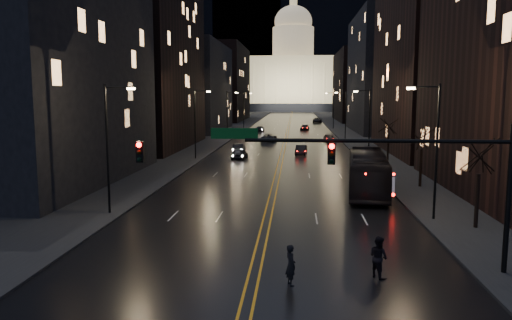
% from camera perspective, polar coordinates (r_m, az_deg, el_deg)
% --- Properties ---
extents(ground, '(900.00, 900.00, 0.00)m').
position_cam_1_polar(ground, '(24.50, -0.04, -12.30)').
color(ground, black).
rests_on(ground, ground).
extents(road, '(20.00, 320.00, 0.02)m').
position_cam_1_polar(road, '(153.23, 3.87, 4.33)').
color(road, black).
rests_on(road, ground).
extents(sidewalk_left, '(8.00, 320.00, 0.16)m').
position_cam_1_polar(sidewalk_left, '(154.03, -1.36, 4.39)').
color(sidewalk_left, black).
rests_on(sidewalk_left, ground).
extents(sidewalk_right, '(8.00, 320.00, 0.16)m').
position_cam_1_polar(sidewalk_right, '(153.69, 9.11, 4.29)').
color(sidewalk_right, black).
rests_on(sidewalk_right, ground).
extents(center_line, '(0.62, 320.00, 0.01)m').
position_cam_1_polar(center_line, '(153.22, 3.87, 4.33)').
color(center_line, orange).
rests_on(center_line, road).
extents(building_left_near, '(12.00, 28.00, 22.00)m').
position_cam_1_polar(building_left_near, '(50.53, -22.69, 9.96)').
color(building_left_near, black).
rests_on(building_left_near, ground).
extents(building_left_mid, '(12.00, 30.00, 28.00)m').
position_cam_1_polar(building_left_mid, '(80.51, -12.18, 11.35)').
color(building_left_mid, black).
rests_on(building_left_mid, ground).
extents(building_left_far, '(12.00, 34.00, 20.00)m').
position_cam_1_polar(building_left_far, '(117.25, -6.75, 8.23)').
color(building_left_far, black).
rests_on(building_left_far, ground).
extents(building_left_dist, '(12.00, 40.00, 24.00)m').
position_cam_1_polar(building_left_dist, '(164.63, -3.46, 8.72)').
color(building_left_dist, black).
rests_on(building_left_dist, ground).
extents(building_right_tall, '(12.00, 30.00, 38.00)m').
position_cam_1_polar(building_right_tall, '(76.22, 19.77, 15.10)').
color(building_right_tall, black).
rests_on(building_right_tall, ground).
extents(building_right_mid, '(12.00, 34.00, 26.00)m').
position_cam_1_polar(building_right_mid, '(116.67, 14.20, 9.53)').
color(building_right_mid, black).
rests_on(building_right_mid, ground).
extents(building_right_dist, '(12.00, 40.00, 22.00)m').
position_cam_1_polar(building_right_dist, '(164.13, 11.38, 8.24)').
color(building_right_dist, black).
rests_on(building_right_dist, ground).
extents(mountain_ridge, '(520.00, 60.00, 130.00)m').
position_cam_1_polar(mountain_ridge, '(408.75, 10.23, 15.30)').
color(mountain_ridge, black).
rests_on(mountain_ridge, ground).
extents(capitol, '(90.00, 50.00, 58.50)m').
position_cam_1_polar(capitol, '(273.14, 4.22, 9.28)').
color(capitol, black).
rests_on(capitol, ground).
extents(traffic_signal, '(17.29, 0.45, 7.00)m').
position_cam_1_polar(traffic_signal, '(23.56, 14.43, -0.54)').
color(traffic_signal, black).
rests_on(traffic_signal, ground).
extents(streetlamp_right_near, '(2.13, 0.25, 9.00)m').
position_cam_1_polar(streetlamp_right_near, '(34.34, 19.68, 1.67)').
color(streetlamp_right_near, black).
rests_on(streetlamp_right_near, ground).
extents(streetlamp_left_near, '(2.13, 0.25, 9.00)m').
position_cam_1_polar(streetlamp_left_near, '(35.48, -16.38, 1.98)').
color(streetlamp_left_near, black).
rests_on(streetlamp_left_near, ground).
extents(streetlamp_right_mid, '(2.13, 0.25, 9.00)m').
position_cam_1_polar(streetlamp_right_mid, '(63.71, 12.68, 4.39)').
color(streetlamp_right_mid, black).
rests_on(streetlamp_right_mid, ground).
extents(streetlamp_left_mid, '(2.13, 0.25, 9.00)m').
position_cam_1_polar(streetlamp_left_mid, '(64.33, -6.82, 4.54)').
color(streetlamp_left_mid, black).
rests_on(streetlamp_left_mid, ground).
extents(streetlamp_right_far, '(2.13, 0.25, 9.00)m').
position_cam_1_polar(streetlamp_right_far, '(93.48, 10.10, 5.37)').
color(streetlamp_right_far, black).
rests_on(streetlamp_right_far, ground).
extents(streetlamp_left_far, '(2.13, 0.25, 9.00)m').
position_cam_1_polar(streetlamp_left_far, '(93.90, -3.21, 5.48)').
color(streetlamp_left_far, black).
rests_on(streetlamp_left_far, ground).
extents(streetlamp_right_dist, '(2.13, 0.25, 9.00)m').
position_cam_1_polar(streetlamp_right_dist, '(123.36, 8.77, 5.87)').
color(streetlamp_right_dist, black).
rests_on(streetlamp_right_dist, ground).
extents(streetlamp_left_dist, '(2.13, 0.25, 9.00)m').
position_cam_1_polar(streetlamp_left_dist, '(123.68, -1.33, 5.96)').
color(streetlamp_left_dist, black).
rests_on(streetlamp_left_dist, ground).
extents(tree_right_near, '(2.40, 2.40, 6.65)m').
position_cam_1_polar(tree_right_near, '(33.15, 24.18, 0.29)').
color(tree_right_near, black).
rests_on(tree_right_near, ground).
extents(tree_right_mid, '(2.40, 2.40, 6.65)m').
position_cam_1_polar(tree_right_mid, '(46.50, 18.43, 2.43)').
color(tree_right_mid, black).
rests_on(tree_right_mid, ground).
extents(tree_right_far, '(2.40, 2.40, 6.65)m').
position_cam_1_polar(tree_right_far, '(62.12, 14.92, 3.73)').
color(tree_right_far, black).
rests_on(tree_right_far, ground).
extents(bus, '(4.33, 13.07, 3.57)m').
position_cam_1_polar(bus, '(43.14, 12.63, -1.39)').
color(bus, black).
rests_on(bus, ground).
extents(oncoming_car_a, '(2.06, 4.30, 1.42)m').
position_cam_1_polar(oncoming_car_a, '(64.57, -1.91, 0.70)').
color(oncoming_car_a, black).
rests_on(oncoming_car_a, ground).
extents(oncoming_car_b, '(1.54, 4.25, 1.39)m').
position_cam_1_polar(oncoming_car_b, '(71.71, -1.97, 1.37)').
color(oncoming_car_b, black).
rests_on(oncoming_car_b, ground).
extents(oncoming_car_c, '(2.86, 5.24, 1.39)m').
position_cam_1_polar(oncoming_car_c, '(89.63, 1.49, 2.58)').
color(oncoming_car_c, black).
rests_on(oncoming_car_c, ground).
extents(oncoming_car_d, '(1.92, 4.53, 1.30)m').
position_cam_1_polar(oncoming_car_d, '(112.73, 0.47, 3.56)').
color(oncoming_car_d, black).
rests_on(oncoming_car_d, ground).
extents(receding_car_a, '(1.78, 4.23, 1.36)m').
position_cam_1_polar(receding_car_a, '(69.62, 5.17, 1.14)').
color(receding_car_a, black).
rests_on(receding_car_a, ground).
extents(receding_car_b, '(2.15, 4.41, 1.45)m').
position_cam_1_polar(receding_car_b, '(89.44, 8.37, 2.51)').
color(receding_car_b, black).
rests_on(receding_car_b, ground).
extents(receding_car_c, '(2.40, 4.68, 1.30)m').
position_cam_1_polar(receding_car_c, '(118.08, 5.59, 3.70)').
color(receding_car_c, black).
rests_on(receding_car_c, ground).
extents(receding_car_d, '(2.98, 5.84, 1.58)m').
position_cam_1_polar(receding_car_d, '(151.02, 7.02, 4.54)').
color(receding_car_d, black).
rests_on(receding_car_d, ground).
extents(pedestrian_a, '(0.67, 0.79, 1.83)m').
position_cam_1_polar(pedestrian_a, '(22.24, 3.99, -11.90)').
color(pedestrian_a, black).
rests_on(pedestrian_a, ground).
extents(pedestrian_b, '(0.97, 1.06, 1.93)m').
position_cam_1_polar(pedestrian_b, '(23.74, 13.82, -10.72)').
color(pedestrian_b, black).
rests_on(pedestrian_b, ground).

